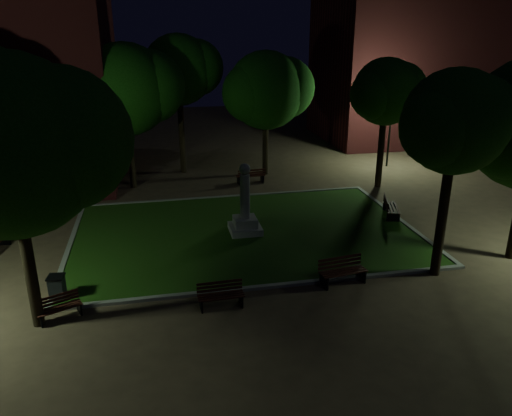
% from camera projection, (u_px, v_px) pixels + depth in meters
% --- Properties ---
extents(ground, '(80.00, 80.00, 0.00)m').
position_uv_depth(ground, '(254.00, 252.00, 20.81)').
color(ground, brown).
extents(lawn, '(15.00, 10.00, 0.08)m').
position_uv_depth(lawn, '(245.00, 233.00, 22.64)').
color(lawn, '#1E440F').
rests_on(lawn, ground).
extents(lawn_kerb, '(15.40, 10.40, 0.12)m').
position_uv_depth(lawn_kerb, '(245.00, 232.00, 22.63)').
color(lawn_kerb, slate).
rests_on(lawn_kerb, ground).
extents(monument, '(1.40, 1.40, 3.20)m').
position_uv_depth(monument, '(245.00, 214.00, 22.32)').
color(monument, gray).
rests_on(monument, lawn).
extents(building_far, '(16.00, 10.00, 12.00)m').
position_uv_depth(building_far, '(421.00, 63.00, 40.57)').
color(building_far, '#511818').
rests_on(building_far, ground).
extents(tree_west, '(6.43, 5.25, 8.36)m').
position_uv_depth(tree_west, '(13.00, 146.00, 13.80)').
color(tree_west, black).
rests_on(tree_west, ground).
extents(tree_north_wl, '(6.19, 5.06, 8.12)m').
position_uv_depth(tree_north_wl, '(127.00, 90.00, 27.22)').
color(tree_north_wl, black).
rests_on(tree_north_wl, ground).
extents(tree_north_er, '(5.76, 4.70, 7.57)m').
position_uv_depth(tree_north_er, '(268.00, 90.00, 29.96)').
color(tree_north_er, black).
rests_on(tree_north_er, ground).
extents(tree_ne, '(4.55, 3.72, 7.32)m').
position_uv_depth(tree_ne, '(387.00, 92.00, 27.44)').
color(tree_ne, black).
rests_on(tree_ne, ground).
extents(tree_se, '(4.47, 3.65, 7.63)m').
position_uv_depth(tree_se, '(458.00, 122.00, 16.98)').
color(tree_se, black).
rests_on(tree_se, ground).
extents(tree_far_north, '(5.22, 4.26, 8.51)m').
position_uv_depth(tree_far_north, '(180.00, 70.00, 29.98)').
color(tree_far_north, black).
rests_on(tree_far_north, ground).
extents(lamppost_ne, '(1.18, 0.28, 4.18)m').
position_uv_depth(lamppost_ne, '(391.00, 122.00, 32.48)').
color(lamppost_ne, black).
rests_on(lamppost_ne, ground).
extents(bench_near_left, '(1.56, 0.59, 0.85)m').
position_uv_depth(bench_near_left, '(221.00, 296.00, 16.65)').
color(bench_near_left, black).
rests_on(bench_near_left, ground).
extents(bench_near_right, '(1.81, 0.84, 0.96)m').
position_uv_depth(bench_near_right, '(342.00, 272.00, 18.17)').
color(bench_near_right, black).
rests_on(bench_near_right, ground).
extents(bench_west_near, '(1.47, 1.00, 0.77)m').
position_uv_depth(bench_west_near, '(59.00, 308.00, 16.00)').
color(bench_west_near, black).
rests_on(bench_west_near, ground).
extents(bench_right_side, '(1.17, 1.90, 0.98)m').
position_uv_depth(bench_right_side, '(390.00, 208.00, 24.45)').
color(bench_right_side, black).
rests_on(bench_right_side, ground).
extents(bench_far_side, '(1.73, 0.73, 0.92)m').
position_uv_depth(bench_far_side, '(251.00, 176.00, 29.68)').
color(bench_far_side, black).
rests_on(bench_far_side, ground).
extents(trash_bin, '(0.59, 0.59, 0.92)m').
position_uv_depth(trash_bin, '(57.00, 288.00, 17.01)').
color(trash_bin, black).
rests_on(trash_bin, ground).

